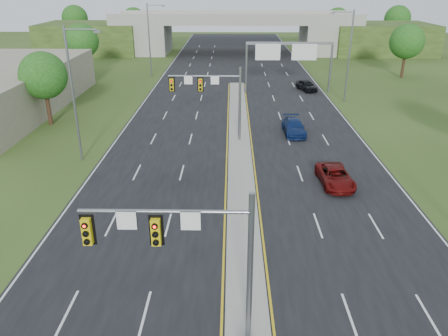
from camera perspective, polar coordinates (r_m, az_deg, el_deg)
road at (r=51.24m, az=1.84°, el=7.33°), size 24.00×160.00×0.02m
median at (r=39.81m, az=2.05°, el=2.68°), size 2.00×54.00×0.16m
lane_markings at (r=45.41m, az=1.17°, el=5.23°), size 23.72×160.00×0.01m
signal_mast_near at (r=17.08m, az=-4.22°, el=-10.16°), size 6.62×0.60×7.00m
signal_mast_far at (r=40.31m, az=-1.17°, el=9.84°), size 6.62×0.60×7.00m
sign_gantry at (r=60.30m, az=8.36°, el=14.62°), size 11.58×0.44×6.67m
overpass at (r=94.84m, az=1.52°, el=16.93°), size 80.00×14.00×8.10m
lightpole_l_mid at (r=37.34m, az=-18.90°, el=9.68°), size 2.85×0.25×11.00m
lightpole_l_far at (r=70.83m, az=-9.60°, el=16.52°), size 2.85×0.25×11.00m
lightpole_r_far at (r=56.62m, az=15.88°, el=14.34°), size 2.85×0.25×11.00m
tree_l_near at (r=49.06m, az=-22.54°, el=11.09°), size 4.80×4.80×7.60m
tree_l_mid at (r=73.54m, az=-18.11°, el=15.51°), size 5.20×5.20×8.12m
tree_r_mid at (r=74.75m, az=22.79°, el=14.98°), size 5.20×5.20×8.12m
tree_back_a at (r=114.77m, az=-18.90°, el=18.02°), size 6.00×6.00×8.85m
tree_back_b at (r=111.04m, az=-11.70°, el=18.44°), size 5.60×5.60×8.32m
tree_back_c at (r=111.38m, az=14.58°, el=18.20°), size 5.60×5.60×8.32m
tree_back_d at (r=115.28m, az=21.71°, el=17.67°), size 6.00×6.00×8.85m
car_far_a at (r=33.56m, az=14.33°, el=-1.06°), size 2.43×4.86×1.32m
car_far_b at (r=44.06m, az=9.13°, el=5.32°), size 2.10×4.92×1.41m
car_far_c at (r=62.47m, az=10.74°, el=10.55°), size 2.88×4.48×1.42m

